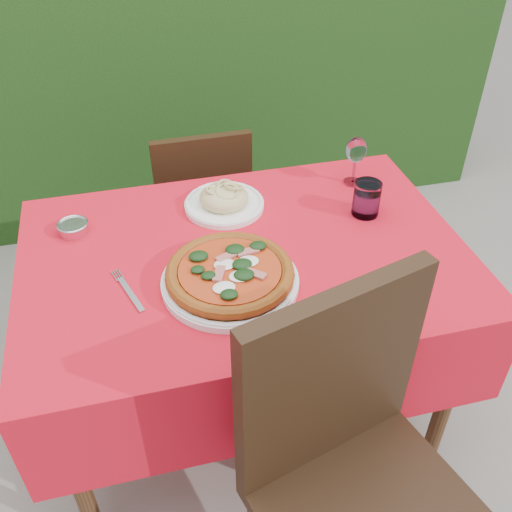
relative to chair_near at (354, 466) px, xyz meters
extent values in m
plane|color=slate|center=(-0.10, 0.61, -0.58)|extent=(60.00, 60.00, 0.00)
cube|color=black|center=(-0.10, 2.16, 0.22)|extent=(3.20, 0.55, 1.60)
cube|color=#4D3018|center=(-0.10, 0.61, 0.14)|extent=(1.20, 0.80, 0.04)
cylinder|color=#4D3018|center=(-0.64, 0.27, -0.23)|extent=(0.05, 0.05, 0.70)
cylinder|color=#4D3018|center=(0.44, 0.27, -0.23)|extent=(0.05, 0.05, 0.70)
cylinder|color=#4D3018|center=(-0.64, 0.95, -0.23)|extent=(0.05, 0.05, 0.70)
cylinder|color=#4D3018|center=(0.44, 0.95, -0.23)|extent=(0.05, 0.05, 0.70)
cube|color=red|center=(-0.10, 0.61, 0.00)|extent=(1.26, 0.86, 0.32)
cube|color=black|center=(-0.03, 0.11, 0.18)|extent=(0.45, 0.17, 0.50)
cylinder|color=black|center=(0.16, 0.15, -0.35)|extent=(0.04, 0.04, 0.47)
cube|color=black|center=(-0.12, 1.38, -0.19)|extent=(0.37, 0.37, 0.04)
cube|color=black|center=(-0.12, 1.21, 0.03)|extent=(0.37, 0.04, 0.40)
cylinder|color=black|center=(0.03, 1.54, -0.40)|extent=(0.03, 0.03, 0.38)
cylinder|color=black|center=(-0.28, 1.53, -0.40)|extent=(0.03, 0.03, 0.38)
cylinder|color=black|center=(0.04, 1.22, -0.40)|extent=(0.03, 0.03, 0.38)
cylinder|color=black|center=(-0.28, 1.22, -0.40)|extent=(0.03, 0.03, 0.38)
cylinder|color=white|center=(-0.17, 0.49, 0.17)|extent=(0.36, 0.36, 0.02)
cylinder|color=#A65917|center=(-0.17, 0.49, 0.20)|extent=(0.35, 0.35, 0.02)
cylinder|color=#9F160A|center=(-0.17, 0.49, 0.21)|extent=(0.28, 0.28, 0.01)
cylinder|color=white|center=(-0.11, 0.85, 0.17)|extent=(0.25, 0.25, 0.02)
ellipsoid|color=#D8CA87|center=(-0.11, 0.85, 0.20)|extent=(0.20, 0.20, 0.07)
cylinder|color=silver|center=(0.30, 0.71, 0.22)|extent=(0.08, 0.08, 0.11)
cylinder|color=#ACD7E9|center=(0.30, 0.71, 0.20)|extent=(0.07, 0.07, 0.08)
cylinder|color=silver|center=(0.33, 0.89, 0.17)|extent=(0.06, 0.06, 0.01)
cylinder|color=silver|center=(0.33, 0.89, 0.21)|extent=(0.01, 0.01, 0.08)
ellipsoid|color=silver|center=(0.33, 0.89, 0.29)|extent=(0.07, 0.07, 0.08)
cube|color=silver|center=(-0.43, 0.51, 0.17)|extent=(0.09, 0.20, 0.01)
cylinder|color=silver|center=(-0.57, 0.83, 0.18)|extent=(0.08, 0.08, 0.03)
camera|label=1|loc=(-0.39, -0.63, 1.17)|focal=40.00mm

